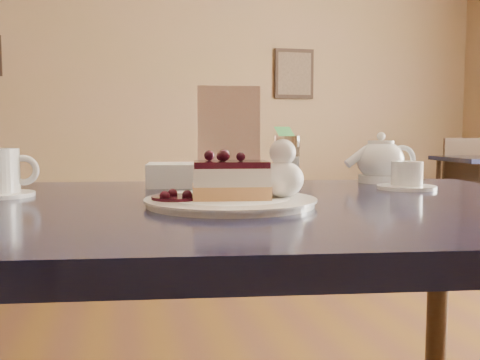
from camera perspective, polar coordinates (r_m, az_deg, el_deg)
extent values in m
cube|color=olive|center=(5.83, -11.59, 10.47)|extent=(8.00, 0.02, 3.00)
cube|color=black|center=(6.13, 5.80, 11.21)|extent=(0.45, 0.03, 0.55)
cube|color=black|center=(0.97, -1.24, -3.58)|extent=(1.40, 1.03, 0.04)
cylinder|color=#311C10|center=(1.58, 20.20, -15.71)|extent=(0.05, 0.05, 0.77)
cylinder|color=white|center=(0.92, -1.00, -2.37)|extent=(0.29, 0.29, 0.01)
cube|color=#EBA669|center=(0.91, -1.01, -1.26)|extent=(0.14, 0.11, 0.02)
cube|color=silver|center=(0.91, -1.01, 0.42)|extent=(0.14, 0.11, 0.03)
cube|color=black|center=(0.91, -1.01, 1.71)|extent=(0.14, 0.10, 0.01)
ellipsoid|color=white|center=(0.93, 4.55, 0.08)|extent=(0.07, 0.07, 0.06)
cylinder|color=black|center=(0.91, -6.76, -1.90)|extent=(0.09, 0.09, 0.01)
torus|color=white|center=(1.14, -22.11, 0.97)|extent=(0.06, 0.01, 0.06)
cylinder|color=white|center=(1.24, 17.34, -0.75)|extent=(0.13, 0.13, 0.01)
cylinder|color=white|center=(1.24, 17.38, 0.67)|extent=(0.07, 0.07, 0.05)
ellipsoid|color=white|center=(1.39, 14.75, 1.81)|extent=(0.12, 0.12, 0.10)
cylinder|color=white|center=(1.39, 14.80, 4.13)|extent=(0.06, 0.06, 0.01)
cylinder|color=white|center=(1.36, 11.79, 1.79)|extent=(0.07, 0.02, 0.05)
cube|color=beige|center=(1.30, -1.23, 4.77)|extent=(0.15, 0.05, 0.24)
cylinder|color=white|center=(1.30, 5.04, 1.55)|extent=(0.06, 0.06, 0.09)
cylinder|color=silver|center=(1.30, 5.06, 4.16)|extent=(0.06, 0.06, 0.03)
cube|color=white|center=(1.26, -6.91, 0.56)|extent=(0.15, 0.15, 0.05)
cylinder|color=#311C10|center=(5.40, 20.32, -1.61)|extent=(0.04, 0.04, 0.68)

